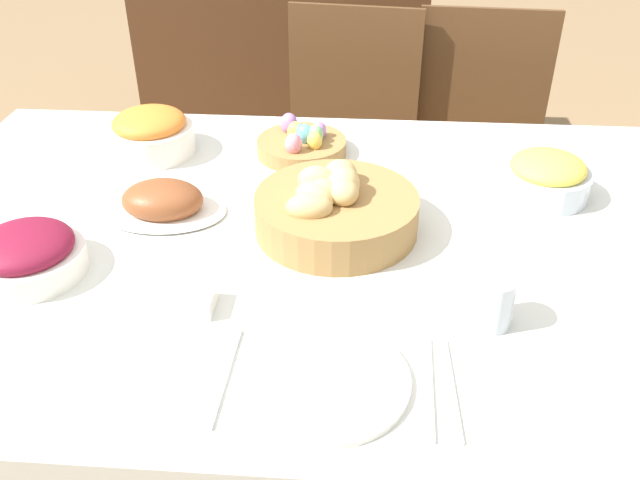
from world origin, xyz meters
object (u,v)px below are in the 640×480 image
object	(u,v)px
bread_basket	(335,209)
egg_basket	(302,144)
dinner_plate	(326,380)
knife	(429,387)
chair_far_right	(477,151)
pineapple_bowl	(546,176)
spoon	(451,388)
fork	(225,376)
sideboard	(284,57)
carrot_bowl	(151,133)
beet_salad_bowl	(27,254)
ham_platter	(163,202)
butter_dish	(183,300)
drinking_cup	(492,301)
chair_far_center	(347,147)

from	to	relation	value
bread_basket	egg_basket	world-z (taller)	bread_basket
dinner_plate	knife	bearing A→B (deg)	0.00
chair_far_right	pineapple_bowl	bearing A→B (deg)	-84.62
egg_basket	bread_basket	bearing A→B (deg)	-73.83
spoon	fork	bearing A→B (deg)	178.22
dinner_plate	sideboard	bearing A→B (deg)	98.44
carrot_bowl	spoon	distance (m)	0.94
knife	spoon	distance (m)	0.03
egg_basket	beet_salad_bowl	world-z (taller)	beet_salad_bowl
ham_platter	spoon	distance (m)	0.68
carrot_bowl	beet_salad_bowl	bearing A→B (deg)	-99.46
sideboard	knife	world-z (taller)	sideboard
ham_platter	fork	xyz separation A→B (m)	(0.21, -0.44, -0.02)
pineapple_bowl	beet_salad_bowl	bearing A→B (deg)	-160.04
chair_far_right	pineapple_bowl	distance (m)	0.78
fork	knife	bearing A→B (deg)	1.78
butter_dish	drinking_cup	bearing A→B (deg)	-0.08
chair_far_center	spoon	world-z (taller)	chair_far_center
fork	drinking_cup	distance (m)	0.42
beet_salad_bowl	carrot_bowl	bearing A→B (deg)	80.54
knife	butter_dish	size ratio (longest dim) A/B	1.92
carrot_bowl	fork	distance (m)	0.77
bread_basket	pineapple_bowl	bearing A→B (deg)	21.45
dinner_plate	fork	world-z (taller)	dinner_plate
pineapple_bowl	beet_salad_bowl	size ratio (longest dim) A/B	0.92
chair_far_center	ham_platter	world-z (taller)	chair_far_center
sideboard	butter_dish	world-z (taller)	sideboard
butter_dish	spoon	bearing A→B (deg)	-19.78
chair_far_center	carrot_bowl	size ratio (longest dim) A/B	4.57
beet_salad_bowl	spoon	world-z (taller)	beet_salad_bowl
chair_far_right	fork	distance (m)	1.42
knife	fork	bearing A→B (deg)	-178.22
spoon	egg_basket	bearing A→B (deg)	109.23
ham_platter	knife	xyz separation A→B (m)	(0.49, -0.44, -0.02)
chair_far_right	drinking_cup	world-z (taller)	chair_far_right
butter_dish	carrot_bowl	bearing A→B (deg)	110.44
chair_far_center	ham_platter	distance (m)	0.95
ham_platter	drinking_cup	xyz separation A→B (m)	(0.60, -0.29, 0.02)
dinner_plate	ham_platter	bearing A→B (deg)	128.57
dinner_plate	butter_dish	bearing A→B (deg)	148.22
pineapple_bowl	knife	xyz separation A→B (m)	(-0.27, -0.57, -0.04)
bread_basket	beet_salad_bowl	world-z (taller)	bread_basket
spoon	drinking_cup	distance (m)	0.17
beet_salad_bowl	knife	distance (m)	0.71
chair_far_right	fork	xyz separation A→B (m)	(-0.54, -1.29, 0.25)
bread_basket	ham_platter	size ratio (longest dim) A/B	1.24
drinking_cup	spoon	bearing A→B (deg)	-115.65
bread_basket	butter_dish	bearing A→B (deg)	-132.32
chair_far_center	spoon	xyz separation A→B (m)	(0.19, -1.29, 0.25)
fork	knife	world-z (taller)	same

